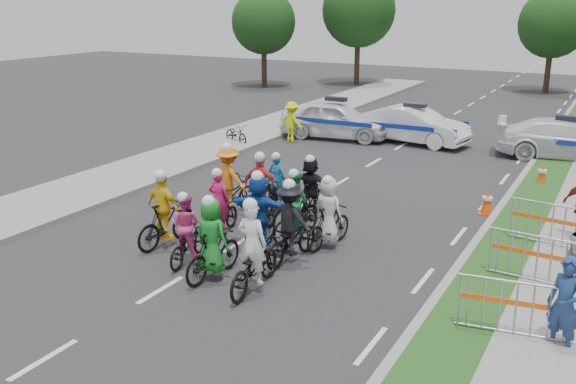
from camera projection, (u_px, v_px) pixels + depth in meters
The scene contains 31 objects.
ground at pixel (160, 290), 13.12m from camera, with size 90.00×90.00×0.00m, color #28282B.
curb_right at pixel (470, 251), 14.98m from camera, with size 0.20×60.00×0.12m, color gray.
grass_strip at pixel (500, 257), 14.66m from camera, with size 1.20×60.00×0.11m, color #174818.
sidewalk_left at pixel (100, 185), 20.26m from camera, with size 3.00×60.00×0.13m, color gray.
rider_0 at pixel (253, 260), 12.94m from camera, with size 0.81×2.00×2.00m.
rider_1 at pixel (212, 246), 13.47m from camera, with size 0.82×1.82×1.87m.
rider_2 at pixel (187, 236), 14.33m from camera, with size 0.82×1.72×1.68m.
rider_3 at pixel (165, 217), 15.24m from camera, with size 1.00×1.87×1.92m.
rider_4 at pixel (291, 229), 14.37m from camera, with size 1.14×1.98×1.96m.
rider_5 at pixel (259, 216), 15.05m from camera, with size 1.60×1.90×1.94m.
rider_6 at pixel (220, 213), 16.03m from camera, with size 0.81×1.78×1.76m.
rider_7 at pixel (328, 219), 15.21m from camera, with size 0.83×1.77×1.79m.
rider_8 at pixel (295, 212), 15.82m from camera, with size 0.91×1.83×1.78m.
rider_9 at pixel (262, 195), 16.96m from camera, with size 0.98×1.84×1.92m.
rider_10 at pixel (229, 187), 17.44m from camera, with size 1.22×2.09×2.05m.
rider_11 at pixel (311, 191), 17.24m from camera, with size 1.43×1.70×1.77m.
rider_12 at pixel (278, 191), 17.93m from camera, with size 0.61×1.66×1.68m.
police_car_0 at pixel (336, 120), 27.05m from camera, with size 1.87×4.64×1.58m, color white.
police_car_1 at pixel (414, 125), 26.14m from camera, with size 1.57×4.50×1.48m, color white.
police_car_2 at pixel (566, 140), 23.61m from camera, with size 2.01×4.94×1.43m, color white.
spectator_0 at pixel (565, 305), 10.63m from camera, with size 0.62×0.41×1.70m, color navy.
marshal_hiviz at pixel (292, 122), 26.41m from camera, with size 1.07×0.61×1.65m, color #E8FF0D.
barrier_0 at pixel (515, 311), 11.04m from camera, with size 2.00×0.50×1.12m, color #A5A8AD, non-canonical shape.
barrier_1 at pixel (537, 261), 13.13m from camera, with size 2.00×0.50×1.12m, color #A5A8AD, non-canonical shape.
barrier_2 at pixel (552, 227), 15.11m from camera, with size 2.00×0.50×1.12m, color #A5A8AD, non-canonical shape.
cone_0 at pixel (487, 202), 17.65m from camera, with size 0.40×0.40×0.70m.
cone_1 at pixel (542, 174), 20.41m from camera, with size 0.40×0.40×0.70m.
parked_bike at pixel (236, 134), 26.16m from camera, with size 0.53×1.52×0.80m, color black.
tree_0 at pixel (264, 22), 41.83m from camera, with size 4.20×4.20×6.30m.
tree_3 at pixel (359, 11), 42.71m from camera, with size 4.90×4.90×7.35m.
tree_4 at pixel (553, 24), 39.13m from camera, with size 4.20×4.20×6.30m.
Camera 1 is at (7.99, -9.27, 5.74)m, focal length 40.00 mm.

